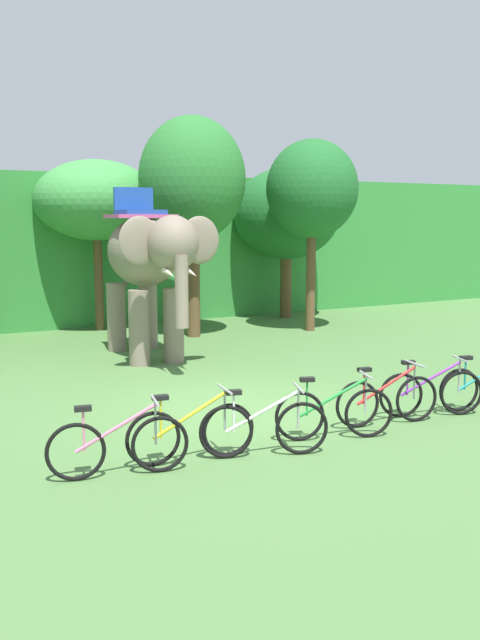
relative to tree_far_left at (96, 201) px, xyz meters
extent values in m
plane|color=#4C753D|center=(-0.35, -8.93, -3.56)|extent=(80.00, 80.00, 0.00)
cube|color=#338438|center=(-0.35, 3.54, -1.39)|extent=(36.00, 6.00, 4.35)
cylinder|color=brown|center=(0.00, 0.00, -2.27)|extent=(0.25, 0.25, 2.60)
ellipsoid|color=#3D8E42|center=(0.00, 0.00, 0.01)|extent=(3.37, 3.37, 2.18)
cylinder|color=brown|center=(1.86, -2.23, -2.24)|extent=(0.35, 0.35, 2.66)
ellipsoid|color=#28702D|center=(1.86, -2.23, 0.52)|extent=(2.74, 2.74, 3.17)
cylinder|color=brown|center=(5.12, -2.87, -2.22)|extent=(0.26, 0.26, 2.69)
ellipsoid|color=#1E6028|center=(5.12, -2.87, 0.32)|extent=(2.49, 2.49, 2.65)
cylinder|color=brown|center=(5.88, -0.38, -2.58)|extent=(0.35, 0.35, 1.98)
ellipsoid|color=#1E6028|center=(5.88, -0.38, -0.33)|extent=(3.28, 3.28, 2.80)
ellipsoid|color=gray|center=(-0.19, -4.07, -1.21)|extent=(1.55, 2.97, 1.50)
cylinder|color=gray|center=(0.14, -4.99, -2.76)|extent=(0.44, 0.44, 1.60)
cylinder|color=gray|center=(-0.62, -4.95, -2.76)|extent=(0.44, 0.44, 1.60)
cylinder|color=gray|center=(0.24, -3.19, -2.76)|extent=(0.44, 0.44, 1.60)
cylinder|color=gray|center=(-0.53, -3.15, -2.76)|extent=(0.44, 0.44, 1.60)
ellipsoid|color=gray|center=(-0.30, -6.07, -0.96)|extent=(1.05, 1.15, 1.10)
ellipsoid|color=gray|center=(0.33, -5.95, -0.91)|extent=(0.85, 0.20, 0.96)
ellipsoid|color=gray|center=(-0.91, -5.89, -0.91)|extent=(0.85, 0.20, 0.96)
cylinder|color=gray|center=(-0.32, -6.52, -1.86)|extent=(0.26, 0.26, 1.40)
cone|color=beige|center=(-0.10, -6.48, -1.51)|extent=(0.15, 0.57, 0.21)
cone|color=beige|center=(-0.54, -6.46, -1.51)|extent=(0.15, 0.57, 0.21)
cube|color=#BF4C8C|center=(-0.19, -3.97, -0.43)|extent=(1.39, 1.37, 0.08)
cube|color=#1E4799|center=(-0.19, -3.97, -0.34)|extent=(0.95, 1.14, 0.10)
cube|color=#1E4799|center=(-0.16, -3.47, -0.06)|extent=(0.90, 0.15, 0.56)
cylinder|color=gray|center=(-0.12, -2.65, -1.66)|extent=(0.08, 0.08, 0.90)
torus|color=black|center=(-3.51, -10.73, -3.21)|extent=(0.70, 0.20, 0.71)
torus|color=black|center=(-2.54, -10.94, -3.21)|extent=(0.70, 0.20, 0.71)
cylinder|color=pink|center=(-3.05, -10.83, -2.96)|extent=(0.96, 0.25, 0.54)
cylinder|color=pink|center=(-3.42, -10.75, -2.95)|extent=(0.03, 0.03, 0.52)
cube|color=black|center=(-3.42, -10.75, -2.69)|extent=(0.22, 0.14, 0.06)
cylinder|color=#9E9EA3|center=(-2.58, -10.93, -2.93)|extent=(0.03, 0.03, 0.55)
cylinder|color=#9E9EA3|center=(-2.58, -10.93, -2.66)|extent=(0.14, 0.52, 0.03)
torus|color=black|center=(-2.53, -10.71, -3.21)|extent=(0.71, 0.14, 0.71)
torus|color=black|center=(-1.54, -10.83, -3.21)|extent=(0.71, 0.14, 0.71)
cylinder|color=yellow|center=(-2.06, -10.77, -2.96)|extent=(0.97, 0.16, 0.54)
cylinder|color=yellow|center=(-2.44, -10.72, -2.95)|extent=(0.03, 0.03, 0.52)
cube|color=black|center=(-2.44, -10.72, -2.69)|extent=(0.21, 0.12, 0.06)
cylinder|color=#9E9EA3|center=(-1.59, -10.83, -2.93)|extent=(0.03, 0.03, 0.55)
cylinder|color=#9E9EA3|center=(-1.59, -10.83, -2.66)|extent=(0.09, 0.52, 0.03)
torus|color=black|center=(-1.60, -10.89, -3.21)|extent=(0.69, 0.28, 0.71)
torus|color=black|center=(-0.66, -11.22, -3.21)|extent=(0.69, 0.28, 0.71)
cylinder|color=silver|center=(-1.16, -11.05, -2.96)|extent=(0.93, 0.36, 0.54)
cylinder|color=silver|center=(-1.51, -10.92, -2.95)|extent=(0.03, 0.03, 0.52)
cube|color=black|center=(-1.51, -10.92, -2.69)|extent=(0.22, 0.16, 0.06)
cylinder|color=#9E9EA3|center=(-0.71, -11.21, -2.93)|extent=(0.03, 0.03, 0.55)
cylinder|color=#9E9EA3|center=(-0.71, -11.21, -2.66)|extent=(0.20, 0.50, 0.03)
torus|color=black|center=(-0.38, -10.75, -3.21)|extent=(0.69, 0.28, 0.71)
torus|color=black|center=(0.56, -11.08, -3.21)|extent=(0.69, 0.28, 0.71)
cylinder|color=green|center=(0.07, -10.90, -2.96)|extent=(0.93, 0.36, 0.54)
cylinder|color=green|center=(-0.29, -10.78, -2.95)|extent=(0.03, 0.03, 0.52)
cube|color=black|center=(-0.29, -10.78, -2.69)|extent=(0.22, 0.16, 0.06)
cylinder|color=#9E9EA3|center=(0.51, -11.06, -2.93)|extent=(0.03, 0.03, 0.55)
cylinder|color=#9E9EA3|center=(0.51, -11.06, -2.66)|extent=(0.20, 0.50, 0.03)
torus|color=black|center=(0.71, -10.64, -3.21)|extent=(0.71, 0.18, 0.71)
torus|color=black|center=(1.69, -10.82, -3.21)|extent=(0.71, 0.18, 0.71)
cylinder|color=red|center=(1.17, -10.72, -2.96)|extent=(0.96, 0.22, 0.54)
cylinder|color=red|center=(0.80, -10.66, -2.95)|extent=(0.03, 0.03, 0.52)
cube|color=black|center=(0.80, -10.66, -2.69)|extent=(0.21, 0.13, 0.06)
cylinder|color=#9E9EA3|center=(1.64, -10.81, -2.93)|extent=(0.03, 0.03, 0.55)
cylinder|color=#9E9EA3|center=(1.64, -10.81, -2.66)|extent=(0.12, 0.52, 0.03)
torus|color=black|center=(1.63, -10.54, -3.21)|extent=(0.68, 0.29, 0.71)
torus|color=black|center=(2.57, -10.88, -3.21)|extent=(0.68, 0.29, 0.71)
cylinder|color=purple|center=(2.07, -10.70, -2.96)|extent=(0.93, 0.37, 0.54)
cylinder|color=purple|center=(1.72, -10.58, -2.95)|extent=(0.03, 0.03, 0.52)
cube|color=black|center=(1.72, -10.58, -2.69)|extent=(0.22, 0.16, 0.06)
cylinder|color=#9E9EA3|center=(2.52, -10.87, -2.93)|extent=(0.03, 0.03, 0.55)
cylinder|color=#9E9EA3|center=(2.52, -10.87, -2.66)|extent=(0.21, 0.50, 0.03)
torus|color=black|center=(2.68, -10.72, -3.21)|extent=(0.70, 0.21, 0.71)
cylinder|color=teal|center=(2.78, -10.74, -2.95)|extent=(0.03, 0.03, 0.52)
cube|color=black|center=(2.78, -10.74, -2.69)|extent=(0.22, 0.14, 0.06)
camera|label=1|loc=(-5.45, -18.42, -0.50)|focal=38.24mm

